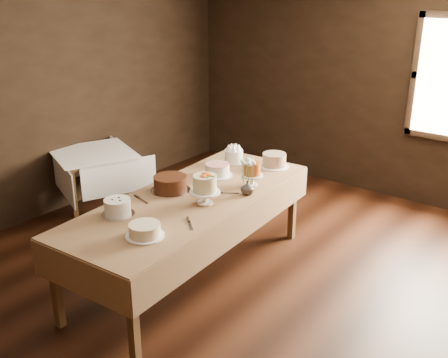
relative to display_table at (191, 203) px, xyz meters
The scene contains 19 objects.
floor 0.78m from the display_table, 25.90° to the left, with size 5.00×6.00×0.01m, color black.
wall_back 3.15m from the display_table, 86.90° to the left, with size 5.00×0.02×2.80m, color black.
wall_left 2.42m from the display_table, behind, with size 0.02×6.00×2.80m, color black.
display_table is the anchor object (origin of this frame).
side_table 1.95m from the display_table, 167.61° to the left, with size 1.16×1.16×0.75m.
cake_meringue 1.02m from the display_table, 104.28° to the left, with size 0.25×0.25×0.15m.
cake_speckled 1.16m from the display_table, 82.25° to the left, with size 0.34×0.34×0.15m.
cake_lattice 0.61m from the display_table, 104.77° to the left, with size 0.34×0.34×0.11m.
cake_caramel 0.66m from the display_table, 64.14° to the left, with size 0.21×0.21×0.25m.
cake_chocolate 0.27m from the display_table, behind, with size 0.38×0.38×0.14m.
cake_flowers 0.27m from the display_table, ahead, with size 0.29×0.29×0.28m.
cake_swirl 0.71m from the display_table, 108.43° to the right, with size 0.28×0.28×0.14m.
cake_cream 0.84m from the display_table, 73.28° to the right, with size 0.35×0.35×0.11m.
cake_server_b 0.60m from the display_table, 48.42° to the right, with size 0.24×0.03×0.01m, color silver.
cake_server_c 0.34m from the display_table, 103.49° to the left, with size 0.24×0.03×0.01m, color silver.
cake_server_d 0.38m from the display_table, 50.15° to the left, with size 0.24×0.03×0.01m, color silver.
cake_server_e 0.43m from the display_table, 127.74° to the right, with size 0.24×0.03×0.01m, color silver.
flower_vase 0.54m from the display_table, 44.50° to the left, with size 0.13×0.13×0.13m, color #2D2823.
flower_bouquet 0.61m from the display_table, 44.50° to the left, with size 0.14×0.14×0.20m, color white, non-canonical shape.
Camera 1 is at (2.78, -3.35, 2.70)m, focal length 42.19 mm.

